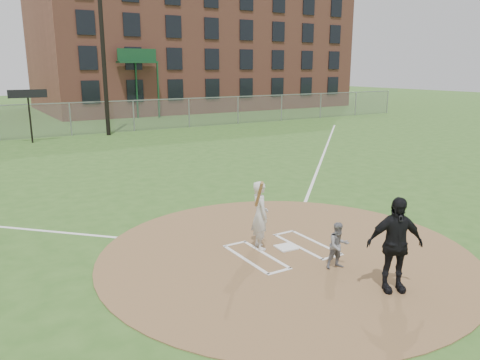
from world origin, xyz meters
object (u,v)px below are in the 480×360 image
catcher (338,246)px  batter_at_plate (260,215)px  umpire (395,244)px  home_plate (286,247)px

catcher → batter_at_plate: bearing=126.1°
umpire → home_plate: bearing=125.4°
home_plate → batter_at_plate: (-0.53, 0.31, 0.79)m
home_plate → umpire: (0.44, -2.71, 0.89)m
home_plate → umpire: 2.89m
batter_at_plate → umpire: bearing=-72.2°
umpire → catcher: bearing=124.5°
home_plate → umpire: size_ratio=0.24×
umpire → batter_at_plate: umpire is taller
catcher → umpire: (0.19, -1.27, 0.41)m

